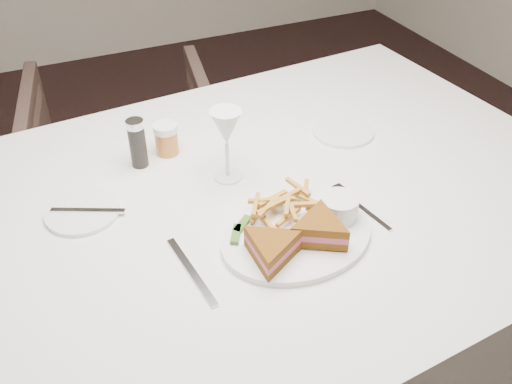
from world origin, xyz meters
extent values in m
cube|color=silver|center=(0.29, -0.15, 0.38)|extent=(1.70, 1.20, 0.75)
imported|color=#45322A|center=(0.19, 0.79, 0.34)|extent=(0.77, 0.73, 0.69)
ellipsoid|color=white|center=(0.32, -0.32, 0.76)|extent=(0.34, 0.27, 0.01)
cube|color=silver|center=(0.10, -0.32, 0.75)|extent=(0.04, 0.21, 0.00)
cylinder|color=white|center=(-0.06, -0.06, 0.76)|extent=(0.16, 0.16, 0.01)
cylinder|color=white|center=(0.63, 0.00, 0.76)|extent=(0.16, 0.16, 0.01)
cylinder|color=black|center=(0.10, 0.07, 0.81)|extent=(0.04, 0.04, 0.12)
cylinder|color=#B36B2B|center=(0.18, 0.10, 0.79)|extent=(0.06, 0.06, 0.08)
cube|color=#396222|center=(0.23, -0.25, 0.77)|extent=(0.05, 0.05, 0.01)
cube|color=#396222|center=(0.21, -0.27, 0.77)|extent=(0.04, 0.06, 0.01)
cylinder|color=white|center=(0.43, -0.31, 0.79)|extent=(0.08, 0.08, 0.05)
camera|label=1|loc=(-0.11, -1.07, 1.53)|focal=40.00mm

